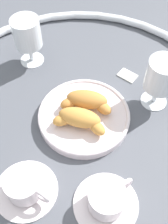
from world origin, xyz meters
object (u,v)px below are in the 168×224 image
at_px(croissant_small, 81,119).
at_px(croissant_large, 87,101).
at_px(sugar_packet, 128,75).
at_px(juice_glass_left, 161,76).
at_px(coffee_cup_far, 107,200).
at_px(juice_glass_right, 27,34).
at_px(coffee_cup_near, 25,187).
at_px(pastry_plate, 84,116).

bearing_deg(croissant_small, croissant_large, -108.38).
bearing_deg(sugar_packet, croissant_large, 84.13).
xyz_separation_m(juice_glass_left, sugar_packet, (0.06, -0.09, -0.09)).
bearing_deg(coffee_cup_far, croissant_small, -76.55).
bearing_deg(juice_glass_right, coffee_cup_far, 112.24).
xyz_separation_m(croissant_large, croissant_small, (0.02, 0.05, 0.00)).
height_order(croissant_small, juice_glass_right, juice_glass_right).
bearing_deg(sugar_packet, croissant_small, 90.99).
bearing_deg(croissant_small, coffee_cup_near, 50.75).
distance_m(coffee_cup_near, juice_glass_right, 0.40).
distance_m(juice_glass_left, juice_glass_right, 0.37).
height_order(coffee_cup_far, juice_glass_right, juice_glass_right).
height_order(coffee_cup_far, juice_glass_left, juice_glass_left).
xyz_separation_m(juice_glass_left, juice_glass_right, (0.33, -0.17, -0.00)).
height_order(croissant_small, coffee_cup_far, croissant_small).
relative_size(coffee_cup_far, juice_glass_right, 0.97).
height_order(coffee_cup_far, sugar_packet, coffee_cup_far).
bearing_deg(juice_glass_left, juice_glass_right, -27.23).
xyz_separation_m(croissant_small, juice_glass_right, (0.13, -0.24, 0.05)).
bearing_deg(pastry_plate, coffee_cup_near, 53.63).
bearing_deg(croissant_large, pastry_plate, 71.20).
bearing_deg(sugar_packet, coffee_cup_near, 91.20).
xyz_separation_m(croissant_small, coffee_cup_near, (0.12, 0.15, -0.02)).
bearing_deg(croissant_large, coffee_cup_far, 96.49).
relative_size(pastry_plate, coffee_cup_near, 1.67).
xyz_separation_m(pastry_plate, sugar_packet, (-0.13, -0.14, -0.01)).
relative_size(croissant_small, coffee_cup_far, 0.96).
height_order(pastry_plate, juice_glass_right, juice_glass_right).
relative_size(croissant_large, croissant_small, 1.03).
height_order(croissant_small, sugar_packet, croissant_small).
distance_m(croissant_large, juice_glass_right, 0.25).
distance_m(croissant_large, sugar_packet, 0.17).
bearing_deg(coffee_cup_near, pastry_plate, -126.37).
distance_m(croissant_small, coffee_cup_far, 0.19).
bearing_deg(sugar_packet, coffee_cup_far, 115.68).
relative_size(croissant_small, coffee_cup_near, 0.96).
distance_m(croissant_large, croissant_small, 0.06).
height_order(croissant_large, juice_glass_right, juice_glass_right).
bearing_deg(coffee_cup_far, croissant_large, -83.51).
distance_m(pastry_plate, sugar_packet, 0.19).
bearing_deg(juice_glass_right, croissant_large, 127.79).
relative_size(coffee_cup_far, sugar_packet, 2.72).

